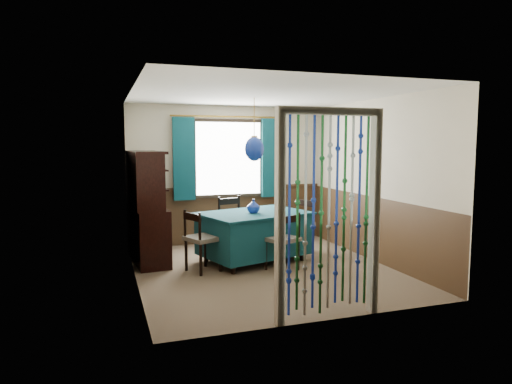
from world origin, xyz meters
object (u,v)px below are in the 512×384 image
object	(u,v)px
chair_right	(299,224)
vase_table	(253,207)
pendant_lamp	(254,149)
vase_sideboard	(149,199)
sideboard	(147,223)
chair_left	(201,239)
dining_table	(254,233)
bowl_shelf	(152,186)
chair_far	(234,223)
chair_near	(284,240)

from	to	relation	value
chair_right	vase_table	bearing A→B (deg)	90.65
chair_right	vase_table	size ratio (longest dim) A/B	4.71
pendant_lamp	vase_sideboard	bearing A→B (deg)	152.83
sideboard	chair_left	bearing A→B (deg)	-55.57
vase_sideboard	vase_table	bearing A→B (deg)	-28.86
dining_table	bowl_shelf	world-z (taller)	bowl_shelf
chair_far	vase_sideboard	bearing A→B (deg)	-19.78
chair_far	vase_table	xyz separation A→B (m)	(0.11, -0.69, 0.37)
chair_far	vase_table	size ratio (longest dim) A/B	4.86
chair_right	pendant_lamp	size ratio (longest dim) A/B	0.96
sideboard	dining_table	bearing A→B (deg)	-23.22
dining_table	chair_right	bearing A→B (deg)	2.68
vase_table	vase_sideboard	distance (m)	1.69
sideboard	vase_sideboard	xyz separation A→B (m)	(0.06, 0.24, 0.35)
chair_left	vase_table	world-z (taller)	vase_table
chair_near	vase_table	bearing A→B (deg)	90.39
sideboard	pendant_lamp	xyz separation A→B (m)	(1.56, -0.53, 1.15)
chair_far	sideboard	bearing A→B (deg)	-9.84
chair_left	sideboard	xyz separation A→B (m)	(-0.67, 0.83, 0.12)
chair_far	vase_sideboard	distance (m)	1.44
dining_table	chair_far	bearing A→B (deg)	85.79
bowl_shelf	vase_sideboard	xyz separation A→B (m)	(0.00, 0.53, -0.24)
chair_far	vase_table	bearing A→B (deg)	85.08
chair_near	chair_right	distance (m)	1.15
chair_near	chair_left	distance (m)	1.18
dining_table	chair_far	xyz separation A→B (m)	(-0.14, 0.64, 0.05)
chair_far	vase_table	distance (m)	0.79
chair_near	bowl_shelf	distance (m)	2.08
dining_table	bowl_shelf	size ratio (longest dim) A/B	9.23
sideboard	vase_table	distance (m)	1.66
pendant_lamp	bowl_shelf	xyz separation A→B (m)	(-1.50, 0.24, -0.55)
chair_near	chair_far	size ratio (longest dim) A/B	0.90
chair_far	sideboard	world-z (taller)	sideboard
chair_right	sideboard	size ratio (longest dim) A/B	0.53
chair_left	pendant_lamp	bearing A→B (deg)	84.73
chair_left	bowl_shelf	size ratio (longest dim) A/B	4.44
vase_table	sideboard	bearing A→B (deg)	159.58
sideboard	bowl_shelf	world-z (taller)	sideboard
dining_table	chair_right	world-z (taller)	chair_right
dining_table	chair_left	world-z (taller)	chair_left
vase_sideboard	chair_right	bearing A→B (deg)	-10.85
vase_table	chair_near	bearing A→B (deg)	-65.90
chair_right	dining_table	bearing A→B (deg)	88.85
chair_right	pendant_lamp	bearing A→B (deg)	88.85
vase_table	bowl_shelf	world-z (taller)	bowl_shelf
vase_table	chair_far	bearing A→B (deg)	99.48
sideboard	chair_right	bearing A→B (deg)	-9.55
sideboard	vase_table	world-z (taller)	sideboard
chair_near	chair_left	xyz separation A→B (m)	(-1.13, 0.33, 0.02)
bowl_shelf	chair_left	bearing A→B (deg)	-41.34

